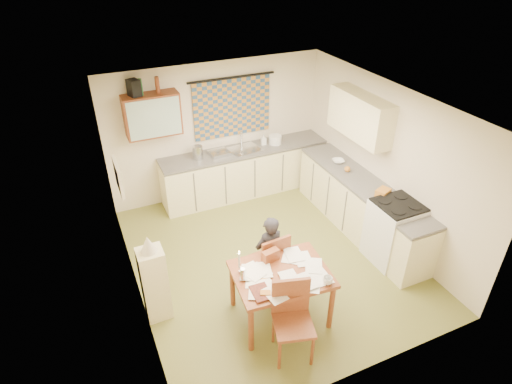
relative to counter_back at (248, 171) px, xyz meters
name	(u,v)px	position (x,y,z in m)	size (l,w,h in m)	color
floor	(269,258)	(-0.49, -1.95, -0.46)	(4.00, 4.50, 0.02)	olive
ceiling	(273,104)	(-0.49, -1.95, 2.06)	(4.00, 4.50, 0.02)	white
wall_back	(217,130)	(-0.49, 0.31, 0.80)	(4.00, 0.02, 2.50)	beige
wall_front	(369,296)	(-0.49, -4.21, 0.80)	(4.00, 0.02, 2.50)	beige
wall_left	(126,224)	(-2.50, -1.95, 0.80)	(0.02, 4.50, 2.50)	beige
wall_right	(386,162)	(1.52, -1.95, 0.80)	(0.02, 4.50, 2.50)	beige
window_blind	(232,108)	(-0.19, 0.27, 1.20)	(1.45, 0.03, 1.05)	navy
curtain_rod	(232,78)	(-0.19, 0.25, 1.75)	(0.04, 0.04, 1.60)	black
wall_cabinet	(152,115)	(-1.64, 0.13, 1.35)	(0.90, 0.34, 0.70)	#5E2913
wall_cabinet_glass	(155,119)	(-1.64, -0.04, 1.35)	(0.84, 0.02, 0.64)	#99B2A5
upper_cabinet_right	(360,116)	(1.34, -1.40, 1.40)	(0.34, 1.30, 0.70)	beige
framed_print	(118,177)	(-2.46, -1.55, 1.25)	(0.04, 0.50, 0.40)	beige
print_canvas	(120,177)	(-2.43, -1.55, 1.25)	(0.01, 0.42, 0.32)	white
counter_back	(248,171)	(0.00, 0.00, 0.00)	(3.30, 0.62, 0.92)	beige
counter_right	(360,206)	(1.21, -1.88, 0.00)	(0.62, 2.95, 0.92)	beige
stove	(394,232)	(1.21, -2.71, 0.05)	(0.65, 0.65, 1.00)	white
sink	(245,151)	(-0.07, 0.00, 0.43)	(0.55, 0.45, 0.10)	silver
tap	(241,139)	(-0.06, 0.18, 0.61)	(0.03, 0.03, 0.28)	silver
dish_rack	(219,153)	(-0.57, 0.00, 0.50)	(0.35, 0.30, 0.06)	silver
kettle	(198,153)	(-0.97, 0.00, 0.59)	(0.18, 0.18, 0.24)	silver
mixing_bowl	(275,140)	(0.55, 0.00, 0.55)	(0.24, 0.24, 0.16)	white
soap_bottle	(264,140)	(0.34, 0.05, 0.57)	(0.11, 0.11, 0.20)	white
bowl	(338,161)	(1.21, -1.14, 0.49)	(0.25, 0.25, 0.05)	white
orange_bag	(383,193)	(1.21, -2.34, 0.53)	(0.22, 0.16, 0.12)	#BF7626
fruit_orange	(347,169)	(1.16, -1.48, 0.52)	(0.10, 0.10, 0.10)	#BF7626
speaker	(134,88)	(-1.86, 0.13, 1.83)	(0.16, 0.20, 0.26)	black
bottle_green	(140,87)	(-1.76, 0.13, 1.83)	(0.07, 0.07, 0.26)	#195926
bottle_brown	(157,85)	(-1.50, 0.13, 1.83)	(0.07, 0.07, 0.26)	#5E2913
dining_table	(280,294)	(-0.87, -3.06, -0.07)	(1.25, 1.00, 0.75)	brown
chair_far	(269,270)	(-0.77, -2.50, -0.16)	(0.47, 0.47, 0.95)	brown
chair_near	(292,334)	(-1.00, -3.63, -0.14)	(0.56, 0.56, 1.00)	brown
person	(269,254)	(-0.77, -2.50, 0.14)	(0.46, 0.32, 1.19)	black
shelf_stand	(155,284)	(-2.33, -2.38, 0.08)	(0.32, 0.30, 1.07)	beige
lampshade	(148,244)	(-2.33, -2.38, 0.73)	(0.20, 0.20, 0.22)	beige
letter_rack	(271,256)	(-0.90, -2.80, 0.38)	(0.22, 0.10, 0.16)	brown
mug	(328,280)	(-0.45, -3.45, 0.35)	(0.16, 0.16, 0.10)	white
magazine	(252,295)	(-1.36, -3.27, 0.31)	(0.22, 0.29, 0.03)	maroon
book	(256,285)	(-1.25, -3.13, 0.31)	(0.20, 0.25, 0.02)	#BF7626
orange_box	(265,293)	(-1.21, -3.32, 0.32)	(0.12, 0.08, 0.04)	#BF7626
eyeglasses	(303,285)	(-0.74, -3.37, 0.31)	(0.13, 0.04, 0.02)	black
candle_holder	(243,274)	(-1.36, -2.98, 0.39)	(0.06, 0.06, 0.18)	silver
candle	(239,261)	(-1.39, -2.95, 0.59)	(0.02, 0.02, 0.22)	white
candle_flame	(239,252)	(-1.38, -2.94, 0.71)	(0.02, 0.02, 0.02)	#FFCC66
papers	(279,275)	(-0.93, -3.10, 0.31)	(1.15, 0.91, 0.03)	white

